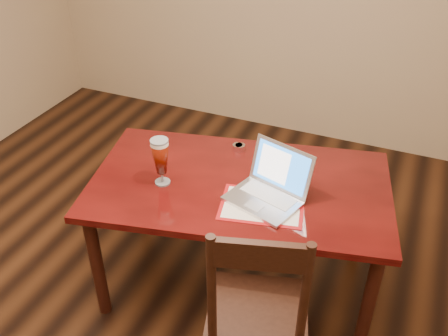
% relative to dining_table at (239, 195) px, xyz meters
% --- Properties ---
extents(ground, '(5.00, 5.00, 0.00)m').
position_rel_dining_table_xyz_m(ground, '(-0.38, -0.51, -0.68)').
color(ground, black).
rests_on(ground, ground).
extents(room_shell, '(4.51, 5.01, 2.71)m').
position_rel_dining_table_xyz_m(room_shell, '(-0.38, -0.51, 1.08)').
color(room_shell, tan).
rests_on(room_shell, ground).
extents(dining_table, '(1.79, 1.24, 1.04)m').
position_rel_dining_table_xyz_m(dining_table, '(0.00, 0.00, 0.00)').
color(dining_table, '#510C0A').
rests_on(dining_table, ground).
extents(dining_chair, '(0.57, 0.56, 1.10)m').
position_rel_dining_table_xyz_m(dining_chair, '(0.33, -0.61, -0.17)').
color(dining_chair, black).
rests_on(dining_chair, ground).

